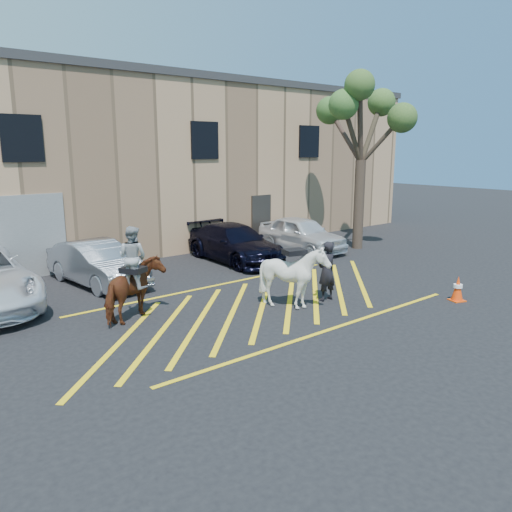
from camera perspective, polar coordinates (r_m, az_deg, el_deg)
ground at (r=14.21m, az=-0.03°, el=-5.36°), size 90.00×90.00×0.00m
car_silver_sedan at (r=16.68m, az=-17.71°, el=-0.81°), size 1.95×4.37×1.39m
car_blue_suv at (r=19.25m, az=-2.44°, el=1.48°), size 2.24×4.97×1.41m
car_white_suv at (r=21.28m, az=5.21°, el=2.54°), size 1.79×4.30×1.46m
handler at (r=14.36m, az=8.07°, el=-1.72°), size 0.63×0.42×1.72m
warehouse at (r=24.07m, az=-18.71°, el=10.07°), size 32.42×10.20×7.30m
hatching_zone at (r=13.99m, az=0.75°, el=-5.62°), size 12.60×5.12×0.01m
mounted_bay at (r=12.96m, az=-13.78°, el=-2.96°), size 2.00×1.62×2.41m
saddled_white at (r=13.57m, az=4.37°, el=-2.34°), size 1.78×1.91×1.76m
traffic_cone at (r=15.41m, az=22.06°, el=-3.46°), size 0.48×0.48×0.73m
tree at (r=21.95m, az=12.10°, el=15.63°), size 3.99×4.37×7.31m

